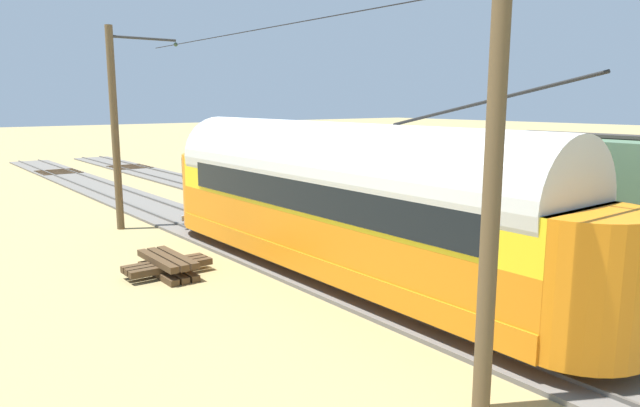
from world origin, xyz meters
name	(u,v)px	position (x,y,z in m)	size (l,w,h in m)	color
ground_plane	(422,271)	(0.00, 0.00, 0.00)	(220.00, 220.00, 0.00)	#9E8956
track_streetcar_siding	(467,253)	(-2.43, -0.31, 0.05)	(2.80, 80.00, 0.18)	#666059
track_adjacent_siding	(352,282)	(2.43, -0.31, 0.05)	(2.80, 80.00, 0.18)	#666059
vintage_streetcar	(338,199)	(2.43, -0.91, 2.25)	(2.65, 16.19, 5.20)	orange
catenary_pole_foreground	(116,126)	(4.93, -10.92, 3.95)	(2.79, 0.28, 7.57)	brown
catenary_pole_mid_near	(496,163)	(4.93, 5.80, 3.95)	(2.79, 0.28, 7.57)	brown
overhead_wire_run	(286,23)	(2.53, -3.18, 7.03)	(2.58, 20.72, 0.18)	black
switch_stand	(363,200)	(-4.01, -7.04, 0.70)	(0.50, 0.30, 1.24)	black
spare_tie_stack	(168,265)	(5.98, -4.19, 0.27)	(2.40, 2.40, 0.54)	#47331E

